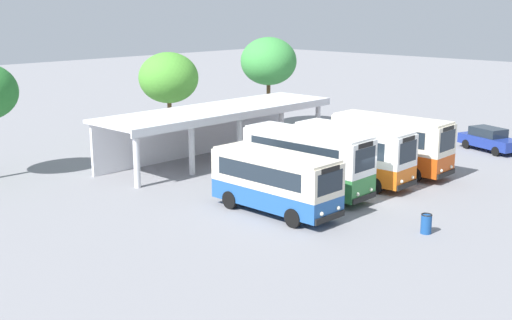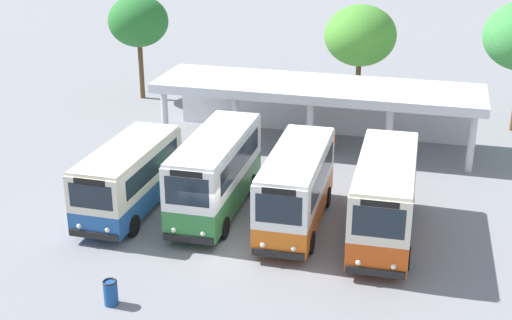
% 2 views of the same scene
% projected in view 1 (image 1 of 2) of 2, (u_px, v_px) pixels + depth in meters
% --- Properties ---
extents(ground_plane, '(180.00, 180.00, 0.00)m').
position_uv_depth(ground_plane, '(359.00, 200.00, 34.28)').
color(ground_plane, gray).
extents(city_bus_nearest_orange, '(2.37, 6.81, 2.99)m').
position_uv_depth(city_bus_nearest_orange, '(275.00, 180.00, 31.83)').
color(city_bus_nearest_orange, black).
rests_on(city_bus_nearest_orange, ground).
extents(city_bus_second_in_row, '(2.35, 7.44, 3.45)m').
position_uv_depth(city_bus_second_in_row, '(307.00, 160.00, 34.95)').
color(city_bus_second_in_row, black).
rests_on(city_bus_second_in_row, ground).
extents(city_bus_middle_cream, '(2.34, 7.13, 3.26)m').
position_uv_depth(city_bus_middle_cream, '(353.00, 152.00, 37.21)').
color(city_bus_middle_cream, black).
rests_on(city_bus_middle_cream, ground).
extents(city_bus_fourth_amber, '(2.48, 7.41, 3.39)m').
position_uv_depth(city_bus_fourth_amber, '(391.00, 142.00, 39.57)').
color(city_bus_fourth_amber, black).
rests_on(city_bus_fourth_amber, ground).
extents(parked_car_flank, '(3.09, 4.71, 1.62)m').
position_uv_depth(parked_car_flank, '(489.00, 139.00, 45.72)').
color(parked_car_flank, black).
rests_on(parked_car_flank, ground).
extents(terminal_canopy, '(17.34, 4.73, 3.40)m').
position_uv_depth(terminal_canopy, '(214.00, 119.00, 43.35)').
color(terminal_canopy, silver).
rests_on(terminal_canopy, ground).
extents(waiting_chair_end_by_column, '(0.45, 0.45, 0.86)m').
position_uv_depth(waiting_chair_end_by_column, '(223.00, 154.00, 42.57)').
color(waiting_chair_end_by_column, slate).
rests_on(waiting_chair_end_by_column, ground).
extents(waiting_chair_second_from_end, '(0.45, 0.45, 0.86)m').
position_uv_depth(waiting_chair_second_from_end, '(230.00, 152.00, 43.16)').
color(waiting_chair_second_from_end, slate).
rests_on(waiting_chair_second_from_end, ground).
extents(waiting_chair_middle_seat, '(0.45, 0.45, 0.86)m').
position_uv_depth(waiting_chair_middle_seat, '(239.00, 150.00, 43.63)').
color(waiting_chair_middle_seat, slate).
rests_on(waiting_chair_middle_seat, ground).
extents(roadside_tree_behind_canopy, '(4.35, 4.35, 6.59)m').
position_uv_depth(roadside_tree_behind_canopy, '(169.00, 78.00, 47.96)').
color(roadside_tree_behind_canopy, brown).
rests_on(roadside_tree_behind_canopy, ground).
extents(roadside_tree_east_of_canopy, '(4.54, 4.54, 7.40)m').
position_uv_depth(roadside_tree_east_of_canopy, '(269.00, 61.00, 53.33)').
color(roadside_tree_east_of_canopy, brown).
rests_on(roadside_tree_east_of_canopy, ground).
extents(litter_bin_apron, '(0.49, 0.49, 0.90)m').
position_uv_depth(litter_bin_apron, '(426.00, 224.00, 29.20)').
color(litter_bin_apron, '#19478C').
rests_on(litter_bin_apron, ground).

